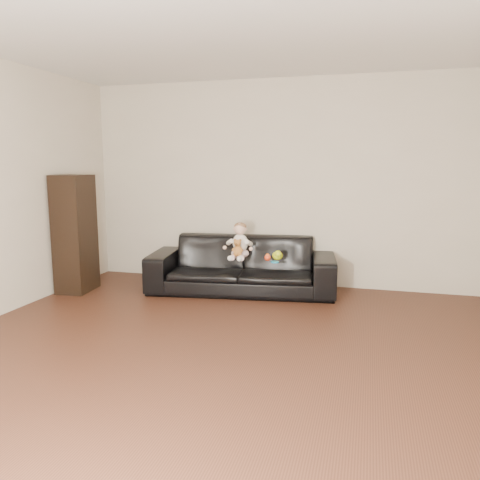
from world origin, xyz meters
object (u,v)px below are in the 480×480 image
(sofa, at_px, (242,265))
(teddy_bear, at_px, (238,248))
(toy_green, at_px, (277,256))
(baby, at_px, (240,243))
(toy_rattle, at_px, (268,258))
(toy_blue_disc, at_px, (275,262))
(cabinet, at_px, (75,234))

(sofa, height_order, teddy_bear, teddy_bear)
(toy_green, bearing_deg, baby, -177.59)
(toy_rattle, bearing_deg, toy_blue_disc, -33.52)
(toy_green, xyz_separation_m, toy_blue_disc, (-0.00, -0.15, -0.05))
(sofa, xyz_separation_m, toy_rattle, (0.36, -0.18, 0.14))
(baby, xyz_separation_m, teddy_bear, (0.01, -0.13, -0.04))
(toy_green, height_order, toy_blue_disc, toy_green)
(sofa, xyz_separation_m, teddy_bear, (0.02, -0.25, 0.25))
(teddy_bear, height_order, toy_rattle, teddy_bear)
(sofa, distance_m, teddy_bear, 0.36)
(toy_rattle, relative_size, toy_blue_disc, 0.82)
(cabinet, bearing_deg, baby, 6.27)
(toy_green, relative_size, toy_blue_disc, 1.61)
(toy_green, bearing_deg, cabinet, -169.98)
(baby, distance_m, teddy_bear, 0.14)
(cabinet, relative_size, toy_blue_disc, 15.29)
(teddy_bear, bearing_deg, toy_green, 13.77)
(baby, xyz_separation_m, toy_green, (0.45, 0.02, -0.14))
(baby, height_order, toy_blue_disc, baby)
(toy_rattle, distance_m, toy_blue_disc, 0.12)
(sofa, relative_size, toy_blue_disc, 24.21)
(toy_green, height_order, toy_rattle, toy_green)
(baby, relative_size, toy_rattle, 5.67)
(baby, distance_m, toy_blue_disc, 0.51)
(baby, relative_size, teddy_bear, 2.14)
(toy_green, bearing_deg, toy_rattle, -141.78)
(teddy_bear, height_order, toy_blue_disc, teddy_bear)
(sofa, distance_m, toy_rattle, 0.43)
(toy_blue_disc, bearing_deg, toy_rattle, 146.48)
(cabinet, bearing_deg, toy_green, 4.55)
(cabinet, height_order, toy_blue_disc, cabinet)
(toy_green, distance_m, toy_rattle, 0.13)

